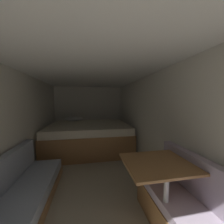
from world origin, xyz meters
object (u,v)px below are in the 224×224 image
at_px(bed, 89,136).
at_px(dinette_table, 158,171).
at_px(sofa_left, 8,209).
at_px(dinette_bench, 180,207).

relative_size(bed, dinette_table, 2.94).
distance_m(bed, sofa_left, 2.47).
height_order(bed, sofa_left, bed).
relative_size(sofa_left, dinette_bench, 2.09).
xyz_separation_m(sofa_left, dinette_table, (1.67, -0.31, 0.44)).
height_order(bed, dinette_bench, bed).
bearing_deg(dinette_bench, sofa_left, 168.15).
relative_size(dinette_bench, dinette_table, 1.36).
distance_m(sofa_left, dinette_bench, 1.93).
bearing_deg(bed, sofa_left, -111.89).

